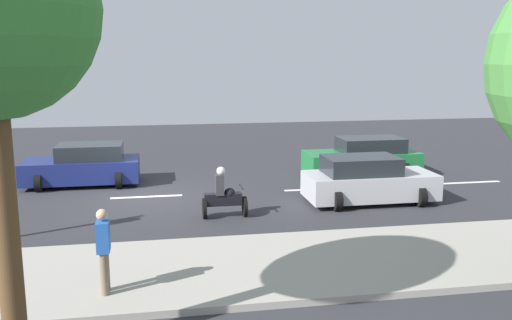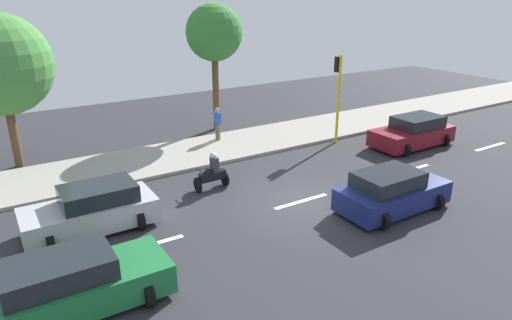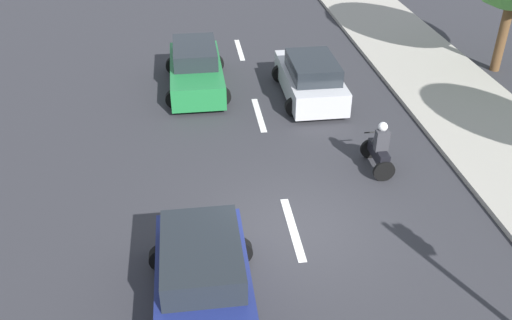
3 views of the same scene
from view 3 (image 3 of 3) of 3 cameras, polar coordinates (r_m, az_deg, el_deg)
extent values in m
cube|color=#2D2D33|center=(13.57, 3.80, -7.22)|extent=(40.00, 60.00, 0.10)
cube|color=white|center=(13.54, 3.81, -7.04)|extent=(0.20, 2.40, 0.01)
cube|color=white|center=(18.50, 0.30, 4.67)|extent=(0.20, 2.40, 0.01)
cube|color=white|center=(23.94, -1.71, 11.26)|extent=(0.20, 2.40, 0.01)
cube|color=#1E7238|center=(20.29, -6.17, 8.80)|extent=(1.81, 4.47, 0.80)
cube|color=#1E2328|center=(20.37, -6.33, 10.95)|extent=(1.52, 2.50, 0.56)
cylinder|color=black|center=(19.08, -3.55, 6.55)|extent=(0.64, 0.22, 0.64)
cylinder|color=black|center=(19.05, -8.34, 6.22)|extent=(0.64, 0.22, 0.64)
cylinder|color=black|center=(21.77, -4.18, 9.88)|extent=(0.64, 0.22, 0.64)
cylinder|color=black|center=(21.75, -8.42, 9.59)|extent=(0.64, 0.22, 0.64)
cube|color=navy|center=(11.23, -5.37, -13.37)|extent=(1.85, 4.15, 0.80)
cube|color=#1E2328|center=(11.00, -5.65, -9.66)|extent=(1.56, 2.32, 0.56)
cylinder|color=black|center=(12.42, -1.85, -9.36)|extent=(0.64, 0.22, 0.64)
cylinder|color=black|center=(12.41, -9.48, -9.90)|extent=(0.64, 0.22, 0.64)
cube|color=#B7B7BC|center=(19.65, 5.54, 8.03)|extent=(1.81, 4.18, 0.80)
cube|color=#1E2328|center=(19.08, 5.86, 9.48)|extent=(1.52, 2.34, 0.56)
cylinder|color=black|center=(20.83, 2.53, 8.87)|extent=(0.64, 0.22, 0.64)
cylinder|color=black|center=(21.15, 6.82, 9.04)|extent=(0.64, 0.22, 0.64)
cylinder|color=black|center=(18.37, 4.00, 5.48)|extent=(0.64, 0.22, 0.64)
cylinder|color=black|center=(18.73, 8.78, 5.72)|extent=(0.64, 0.22, 0.64)
cylinder|color=black|center=(16.36, 11.69, 1.16)|extent=(0.60, 0.10, 0.60)
cylinder|color=black|center=(15.41, 13.02, -1.12)|extent=(0.60, 0.10, 0.60)
cube|color=black|center=(15.71, 12.50, 0.73)|extent=(0.28, 1.10, 0.36)
sphere|color=black|center=(15.78, 12.35, 1.66)|extent=(0.32, 0.32, 0.32)
cylinder|color=black|center=(15.99, 12.03, 2.82)|extent=(0.55, 0.04, 0.04)
cube|color=#333338|center=(15.41, 12.80, 1.96)|extent=(0.36, 0.24, 0.60)
sphere|color=silver|center=(15.26, 12.92, 3.36)|extent=(0.26, 0.26, 0.26)
cylinder|color=brown|center=(23.33, 24.08, 11.92)|extent=(0.36, 0.36, 3.06)
camera|label=1|loc=(23.61, 55.06, 9.36)|focal=38.56mm
camera|label=2|loc=(22.26, -37.67, 23.47)|focal=31.93mm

